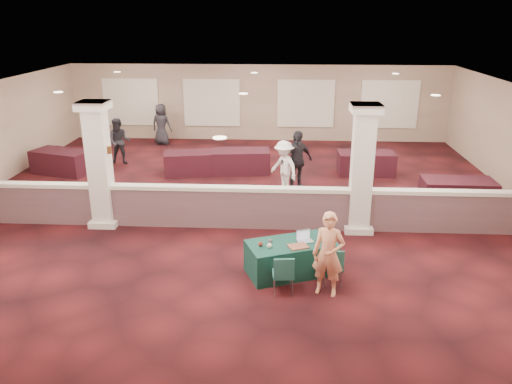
# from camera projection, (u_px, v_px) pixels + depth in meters

# --- Properties ---
(ground) EXTENTS (16.00, 16.00, 0.00)m
(ground) POSITION_uv_depth(u_px,v_px,m) (244.00, 206.00, 14.23)
(ground) COLOR #481215
(ground) RESTS_ON ground
(wall_back) EXTENTS (16.00, 0.04, 3.20)m
(wall_back) POSITION_uv_depth(u_px,v_px,m) (259.00, 103.00, 21.21)
(wall_back) COLOR gray
(wall_back) RESTS_ON ground
(wall_front) EXTENTS (16.00, 0.04, 3.20)m
(wall_front) POSITION_uv_depth(u_px,v_px,m) (193.00, 319.00, 6.17)
(wall_front) COLOR gray
(wall_front) RESTS_ON ground
(ceiling) EXTENTS (16.00, 16.00, 0.02)m
(ceiling) POSITION_uv_depth(u_px,v_px,m) (243.00, 93.00, 13.15)
(ceiling) COLOR silver
(ceiling) RESTS_ON wall_back
(partition_wall) EXTENTS (15.60, 0.28, 1.10)m
(partition_wall) POSITION_uv_depth(u_px,v_px,m) (239.00, 207.00, 12.63)
(partition_wall) COLOR brown
(partition_wall) RESTS_ON ground
(column_left) EXTENTS (0.72, 0.72, 3.20)m
(column_left) POSITION_uv_depth(u_px,v_px,m) (99.00, 164.00, 12.45)
(column_left) COLOR silver
(column_left) RESTS_ON ground
(column_right) EXTENTS (0.72, 0.72, 3.20)m
(column_right) POSITION_uv_depth(u_px,v_px,m) (362.00, 168.00, 12.11)
(column_right) COLOR silver
(column_right) RESTS_ON ground
(sconce_left) EXTENTS (0.12, 0.12, 0.18)m
(sconce_left) POSITION_uv_depth(u_px,v_px,m) (87.00, 150.00, 12.35)
(sconce_left) COLOR brown
(sconce_left) RESTS_ON column_left
(sconce_right) EXTENTS (0.12, 0.12, 0.18)m
(sconce_right) POSITION_uv_depth(u_px,v_px,m) (109.00, 150.00, 12.32)
(sconce_right) COLOR brown
(sconce_right) RESTS_ON column_left
(near_table) EXTENTS (2.02, 1.51, 0.70)m
(near_table) POSITION_uv_depth(u_px,v_px,m) (291.00, 258.00, 10.46)
(near_table) COLOR #0E3427
(near_table) RESTS_ON ground
(conf_chair_main) EXTENTS (0.42, 0.43, 0.82)m
(conf_chair_main) POSITION_uv_depth(u_px,v_px,m) (333.00, 264.00, 9.90)
(conf_chair_main) COLOR #216162
(conf_chair_main) RESTS_ON ground
(conf_chair_side) EXTENTS (0.44, 0.45, 0.82)m
(conf_chair_side) POSITION_uv_depth(u_px,v_px,m) (283.00, 272.00, 9.58)
(conf_chair_side) COLOR #216162
(conf_chair_side) RESTS_ON ground
(woman) EXTENTS (0.70, 0.56, 1.69)m
(woman) POSITION_uv_depth(u_px,v_px,m) (328.00, 254.00, 9.50)
(woman) COLOR #F6936B
(woman) RESTS_ON ground
(far_table_front_left) EXTENTS (2.15, 1.50, 0.79)m
(far_table_front_left) POSITION_uv_depth(u_px,v_px,m) (62.00, 162.00, 17.08)
(far_table_front_left) COLOR black
(far_table_front_left) RESTS_ON ground
(far_table_front_center) EXTENTS (2.04, 1.30, 0.76)m
(far_table_front_center) POSITION_uv_depth(u_px,v_px,m) (192.00, 163.00, 16.99)
(far_table_front_center) COLOR black
(far_table_front_center) RESTS_ON ground
(far_table_front_right) EXTENTS (1.99, 1.02, 0.80)m
(far_table_front_right) POSITION_uv_depth(u_px,v_px,m) (457.00, 193.00, 14.06)
(far_table_front_right) COLOR black
(far_table_front_right) RESTS_ON ground
(far_table_back_left) EXTENTS (1.89, 1.39, 0.69)m
(far_table_back_left) POSITION_uv_depth(u_px,v_px,m) (66.00, 160.00, 17.46)
(far_table_back_left) COLOR black
(far_table_back_left) RESTS_ON ground
(far_table_back_center) EXTENTS (2.03, 1.16, 0.79)m
(far_table_back_center) POSITION_uv_depth(u_px,v_px,m) (241.00, 161.00, 17.13)
(far_table_back_center) COLOR black
(far_table_back_center) RESTS_ON ground
(far_table_back_right) EXTENTS (1.92, 1.01, 0.76)m
(far_table_back_right) POSITION_uv_depth(u_px,v_px,m) (366.00, 163.00, 16.96)
(far_table_back_right) COLOR black
(far_table_back_right) RESTS_ON ground
(attendee_a) EXTENTS (0.84, 0.52, 1.68)m
(attendee_a) POSITION_uv_depth(u_px,v_px,m) (119.00, 141.00, 17.96)
(attendee_a) COLOR black
(attendee_a) RESTS_ON ground
(attendee_b) EXTENTS (1.05, 1.09, 1.62)m
(attendee_b) POSITION_uv_depth(u_px,v_px,m) (284.00, 167.00, 15.06)
(attendee_b) COLOR silver
(attendee_b) RESTS_ON ground
(attendee_c) EXTENTS (1.21, 1.03, 1.87)m
(attendee_c) POSITION_uv_depth(u_px,v_px,m) (297.00, 161.00, 15.25)
(attendee_c) COLOR black
(attendee_c) RESTS_ON ground
(attendee_d) EXTENTS (0.91, 0.62, 1.69)m
(attendee_d) POSITION_uv_depth(u_px,v_px,m) (161.00, 124.00, 20.74)
(attendee_d) COLOR black
(attendee_d) RESTS_ON ground
(laptop_base) EXTENTS (0.37, 0.32, 0.02)m
(laptop_base) POSITION_uv_depth(u_px,v_px,m) (305.00, 241.00, 10.38)
(laptop_base) COLOR silver
(laptop_base) RESTS_ON near_table
(laptop_screen) EXTENTS (0.30, 0.13, 0.21)m
(laptop_screen) POSITION_uv_depth(u_px,v_px,m) (303.00, 234.00, 10.44)
(laptop_screen) COLOR silver
(laptop_screen) RESTS_ON near_table
(screen_glow) EXTENTS (0.27, 0.11, 0.18)m
(screen_glow) POSITION_uv_depth(u_px,v_px,m) (303.00, 235.00, 10.44)
(screen_glow) COLOR #AEB6D1
(screen_glow) RESTS_ON near_table
(knitting) EXTENTS (0.46, 0.41, 0.03)m
(knitting) POSITION_uv_depth(u_px,v_px,m) (298.00, 246.00, 10.14)
(knitting) COLOR #C84F20
(knitting) RESTS_ON near_table
(yarn_cream) EXTENTS (0.10, 0.10, 0.10)m
(yarn_cream) POSITION_uv_depth(u_px,v_px,m) (269.00, 246.00, 10.08)
(yarn_cream) COLOR beige
(yarn_cream) RESTS_ON near_table
(yarn_red) EXTENTS (0.10, 0.10, 0.10)m
(yarn_red) POSITION_uv_depth(u_px,v_px,m) (260.00, 244.00, 10.17)
(yarn_red) COLOR #5B1E12
(yarn_red) RESTS_ON near_table
(yarn_grey) EXTENTS (0.10, 0.10, 0.10)m
(yarn_grey) POSITION_uv_depth(u_px,v_px,m) (270.00, 241.00, 10.30)
(yarn_grey) COLOR #48484D
(yarn_grey) RESTS_ON near_table
(scissors) EXTENTS (0.12, 0.07, 0.01)m
(scissors) POSITION_uv_depth(u_px,v_px,m) (324.00, 243.00, 10.28)
(scissors) COLOR red
(scissors) RESTS_ON near_table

